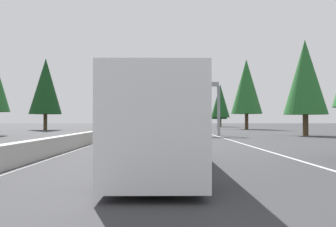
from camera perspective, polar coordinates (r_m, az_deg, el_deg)
The scene contains 18 objects.
ground_plane at distance 62.62m, azimuth -5.67°, elevation -2.82°, with size 320.00×320.00×0.00m, color #38383A.
median_barrier at distance 82.57m, azimuth -4.64°, elevation -2.12°, with size 180.00×0.56×0.90m, color #ADAAA3.
shoulder_stripe_right at distance 72.62m, azimuth 4.14°, elevation -2.59°, with size 160.00×0.16×0.01m, color silver.
shoulder_stripe_median at distance 72.57m, azimuth -4.77°, elevation -2.59°, with size 160.00×0.16×0.01m, color silver.
sign_gantry_overhead at distance 40.35m, azimuth 0.10°, elevation 3.49°, with size 0.50×12.68×6.38m.
bus_far_center at distance 12.85m, azimuth -1.72°, elevation -1.46°, with size 11.50×2.55×3.10m.
sedan_mid_left at distance 25.73m, azimuth -9.14°, elevation -3.62°, with size 4.40×1.80×1.47m.
sedan_far_right at distance 69.08m, azimuth -3.76°, elevation -2.11°, with size 4.40×1.80×1.47m.
pickup_distant_a at distance 81.89m, azimuth 1.89°, elevation -1.80°, with size 5.60×2.00×1.86m.
sedan_mid_center at distance 96.84m, azimuth 1.50°, elevation -1.85°, with size 4.40×1.80×1.47m.
minivan_distant_b at distance 123.48m, azimuth -0.59°, elevation -1.58°, with size 5.00×1.95×1.69m.
box_truck_far_left at distance 80.54m, azimuth -0.67°, elevation -1.32°, with size 8.50×2.40×2.95m.
bus_mid_right at distance 58.38m, azimuth -4.33°, elevation -1.26°, with size 11.50×2.55×3.10m.
conifer_right_near at distance 43.05m, azimuth 22.12°, elevation 5.71°, with size 4.99×4.99×11.33m.
conifer_right_mid at distance 71.25m, azimuth 13.08°, elevation 4.44°, with size 6.32×6.32×14.37m.
conifer_right_far at distance 97.69m, azimuth 8.80°, elevation 2.10°, with size 5.34×5.34×12.14m.
conifer_right_distant at distance 99.20m, azimuth 8.65°, elevation 1.38°, with size 4.50×4.50×10.23m.
conifer_left_mid at distance 68.55m, azimuth -19.94°, elevation 4.34°, with size 6.01×6.01×13.66m.
Camera 1 is at (-2.35, -5.57, 1.78)m, focal length 36.16 mm.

